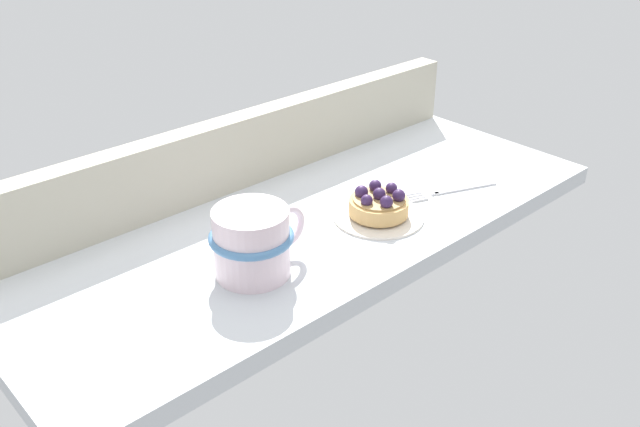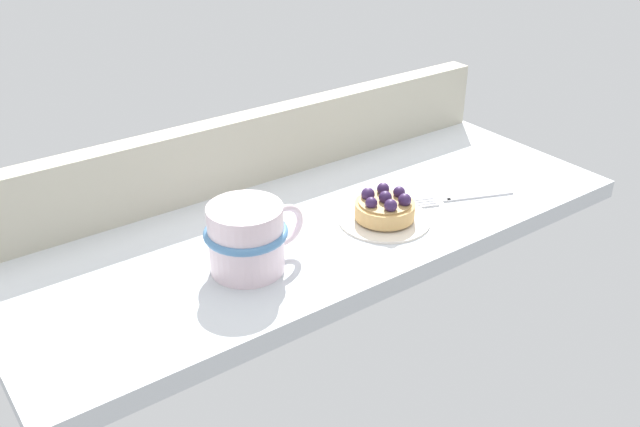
% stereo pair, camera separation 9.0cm
% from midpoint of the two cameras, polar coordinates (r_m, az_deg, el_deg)
% --- Properties ---
extents(ground_plane, '(0.89, 0.35, 0.03)m').
position_cam_midpoint_polar(ground_plane, '(0.99, -3.31, -1.18)').
color(ground_plane, silver).
extents(window_rail_back, '(0.88, 0.04, 0.11)m').
position_cam_midpoint_polar(window_rail_back, '(1.07, -8.84, 5.14)').
color(window_rail_back, '#B2AD99').
rests_on(window_rail_back, ground_plane).
extents(dessert_plate, '(0.13, 0.13, 0.01)m').
position_cam_midpoint_polar(dessert_plate, '(0.98, 2.21, -0.23)').
color(dessert_plate, silver).
rests_on(dessert_plate, ground_plane).
extents(raspberry_tart, '(0.08, 0.08, 0.04)m').
position_cam_midpoint_polar(raspberry_tart, '(0.97, 2.24, 0.77)').
color(raspberry_tart, tan).
rests_on(raspberry_tart, dessert_plate).
extents(coffee_mug, '(0.14, 0.10, 0.09)m').
position_cam_midpoint_polar(coffee_mug, '(0.85, -8.58, -2.37)').
color(coffee_mug, silver).
rests_on(coffee_mug, ground_plane).
extents(dessert_fork, '(0.15, 0.07, 0.01)m').
position_cam_midpoint_polar(dessert_fork, '(1.06, 8.19, 1.83)').
color(dessert_fork, silver).
rests_on(dessert_fork, ground_plane).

